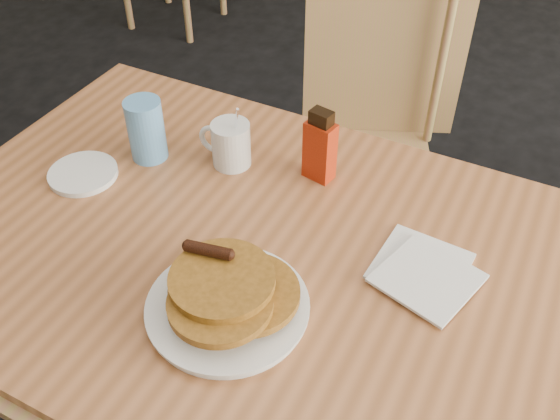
# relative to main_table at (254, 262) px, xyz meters

# --- Properties ---
(main_table) EXTENTS (1.35, 0.95, 0.75)m
(main_table) POSITION_rel_main_table_xyz_m (0.00, 0.00, 0.00)
(main_table) COLOR #A16139
(main_table) RESTS_ON floor
(chair_main_far) EXTENTS (0.57, 0.58, 0.97)m
(chair_main_far) POSITION_rel_main_table_xyz_m (-0.02, 0.73, -0.13)
(chair_main_far) COLOR #9A6848
(chair_main_far) RESTS_ON floor
(pancake_plate) EXTENTS (0.27, 0.27, 0.10)m
(pancake_plate) POSITION_rel_main_table_xyz_m (0.03, -0.15, 0.07)
(pancake_plate) COLOR silver
(pancake_plate) RESTS_ON main_table
(coffee_mug) EXTENTS (0.12, 0.08, 0.15)m
(coffee_mug) POSITION_rel_main_table_xyz_m (-0.16, 0.20, 0.09)
(coffee_mug) COLOR silver
(coffee_mug) RESTS_ON main_table
(syrup_bottle) EXTENTS (0.07, 0.05, 0.16)m
(syrup_bottle) POSITION_rel_main_table_xyz_m (0.03, 0.24, 0.11)
(syrup_bottle) COLOR maroon
(syrup_bottle) RESTS_ON main_table
(napkin_stack) EXTENTS (0.20, 0.21, 0.01)m
(napkin_stack) POSITION_rel_main_table_xyz_m (0.30, 0.07, 0.05)
(napkin_stack) COLOR silver
(napkin_stack) RESTS_ON main_table
(blue_tumbler) EXTENTS (0.10, 0.10, 0.13)m
(blue_tumbler) POSITION_rel_main_table_xyz_m (-0.32, 0.15, 0.11)
(blue_tumbler) COLOR #5691C9
(blue_tumbler) RESTS_ON main_table
(side_saucer) EXTENTS (0.18, 0.18, 0.01)m
(side_saucer) POSITION_rel_main_table_xyz_m (-0.41, 0.04, 0.05)
(side_saucer) COLOR silver
(side_saucer) RESTS_ON main_table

